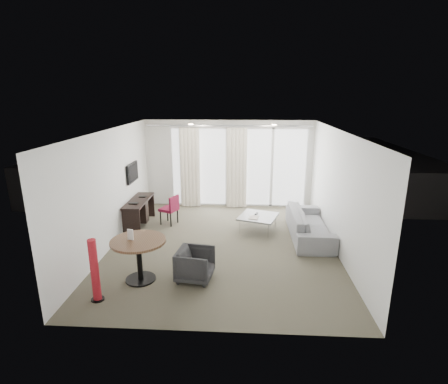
# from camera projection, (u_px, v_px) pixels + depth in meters

# --- Properties ---
(floor) EXTENTS (5.00, 6.00, 0.00)m
(floor) POSITION_uv_depth(u_px,v_px,m) (222.00, 245.00, 7.98)
(floor) COLOR #4F4A3A
(floor) RESTS_ON ground
(ceiling) EXTENTS (5.00, 6.00, 0.00)m
(ceiling) POSITION_uv_depth(u_px,v_px,m) (222.00, 131.00, 7.27)
(ceiling) COLOR white
(ceiling) RESTS_ON ground
(wall_left) EXTENTS (0.00, 6.00, 2.60)m
(wall_left) POSITION_uv_depth(u_px,v_px,m) (110.00, 189.00, 7.76)
(wall_left) COLOR silver
(wall_left) RESTS_ON ground
(wall_right) EXTENTS (0.00, 6.00, 2.60)m
(wall_right) POSITION_uv_depth(u_px,v_px,m) (339.00, 193.00, 7.49)
(wall_right) COLOR silver
(wall_right) RESTS_ON ground
(wall_front) EXTENTS (5.00, 0.00, 2.60)m
(wall_front) POSITION_uv_depth(u_px,v_px,m) (209.00, 250.00, 4.74)
(wall_front) COLOR silver
(wall_front) RESTS_ON ground
(window_panel) EXTENTS (4.00, 0.02, 2.38)m
(window_panel) POSITION_uv_depth(u_px,v_px,m) (239.00, 167.00, 10.50)
(window_panel) COLOR white
(window_panel) RESTS_ON ground
(window_frame) EXTENTS (4.10, 0.06, 2.44)m
(window_frame) POSITION_uv_depth(u_px,v_px,m) (238.00, 167.00, 10.49)
(window_frame) COLOR white
(window_frame) RESTS_ON ground
(curtain_left) EXTENTS (0.60, 0.20, 2.38)m
(curtain_left) POSITION_uv_depth(u_px,v_px,m) (190.00, 168.00, 10.42)
(curtain_left) COLOR white
(curtain_left) RESTS_ON ground
(curtain_right) EXTENTS (0.60, 0.20, 2.38)m
(curtain_right) POSITION_uv_depth(u_px,v_px,m) (237.00, 168.00, 10.35)
(curtain_right) COLOR white
(curtain_right) RESTS_ON ground
(curtain_track) EXTENTS (4.80, 0.04, 0.04)m
(curtain_track) POSITION_uv_depth(u_px,v_px,m) (228.00, 126.00, 10.02)
(curtain_track) COLOR #B2B2B7
(curtain_track) RESTS_ON ceiling
(downlight_a) EXTENTS (0.12, 0.12, 0.02)m
(downlight_a) POSITION_uv_depth(u_px,v_px,m) (191.00, 124.00, 8.86)
(downlight_a) COLOR #FFE0B2
(downlight_a) RESTS_ON ceiling
(downlight_b) EXTENTS (0.12, 0.12, 0.02)m
(downlight_b) POSITION_uv_depth(u_px,v_px,m) (274.00, 125.00, 8.74)
(downlight_b) COLOR #FFE0B2
(downlight_b) RESTS_ON ceiling
(desk) EXTENTS (0.46, 1.47, 0.69)m
(desk) POSITION_uv_depth(u_px,v_px,m) (139.00, 213.00, 9.12)
(desk) COLOR black
(desk) RESTS_ON floor
(tv) EXTENTS (0.05, 0.80, 0.50)m
(tv) POSITION_uv_depth(u_px,v_px,m) (132.00, 172.00, 9.14)
(tv) COLOR black
(tv) RESTS_ON wall_left
(desk_chair) EXTENTS (0.55, 0.54, 0.79)m
(desk_chair) POSITION_uv_depth(u_px,v_px,m) (169.00, 210.00, 9.21)
(desk_chair) COLOR maroon
(desk_chair) RESTS_ON floor
(round_table) EXTENTS (1.22, 1.22, 0.80)m
(round_table) POSITION_uv_depth(u_px,v_px,m) (139.00, 260.00, 6.41)
(round_table) COLOR #543622
(round_table) RESTS_ON floor
(menu_card) EXTENTS (0.11, 0.04, 0.20)m
(menu_card) POSITION_uv_depth(u_px,v_px,m) (131.00, 244.00, 6.33)
(menu_card) COLOR white
(menu_card) RESTS_ON round_table
(red_lamp) EXTENTS (0.25, 0.25, 1.10)m
(red_lamp) POSITION_uv_depth(u_px,v_px,m) (95.00, 270.00, 5.74)
(red_lamp) COLOR #A51822
(red_lamp) RESTS_ON floor
(tub_armchair) EXTENTS (0.73, 0.72, 0.60)m
(tub_armchair) POSITION_uv_depth(u_px,v_px,m) (195.00, 264.00, 6.47)
(tub_armchair) COLOR #262627
(tub_armchair) RESTS_ON floor
(coffee_table) EXTENTS (1.11, 1.11, 0.39)m
(coffee_table) POSITION_uv_depth(u_px,v_px,m) (258.00, 223.00, 8.80)
(coffee_table) COLOR gray
(coffee_table) RESTS_ON floor
(remote) EXTENTS (0.09, 0.15, 0.02)m
(remote) POSITION_uv_depth(u_px,v_px,m) (256.00, 215.00, 8.89)
(remote) COLOR black
(remote) RESTS_ON coffee_table
(magazine) EXTENTS (0.30, 0.35, 0.02)m
(magazine) POSITION_uv_depth(u_px,v_px,m) (254.00, 219.00, 8.61)
(magazine) COLOR gray
(magazine) RESTS_ON coffee_table
(sofa) EXTENTS (0.86, 2.21, 0.65)m
(sofa) POSITION_uv_depth(u_px,v_px,m) (309.00, 224.00, 8.38)
(sofa) COLOR gray
(sofa) RESTS_ON floor
(terrace_slab) EXTENTS (5.60, 3.00, 0.12)m
(terrace_slab) POSITION_uv_depth(u_px,v_px,m) (239.00, 194.00, 12.30)
(terrace_slab) COLOR #4D4D50
(terrace_slab) RESTS_ON ground
(rattan_chair_a) EXTENTS (0.67, 0.67, 0.85)m
(rattan_chair_a) POSITION_uv_depth(u_px,v_px,m) (269.00, 178.00, 12.49)
(rattan_chair_a) COLOR brown
(rattan_chair_a) RESTS_ON terrace_slab
(rattan_chair_b) EXTENTS (0.58, 0.58, 0.82)m
(rattan_chair_b) POSITION_uv_depth(u_px,v_px,m) (277.00, 177.00, 12.71)
(rattan_chair_b) COLOR brown
(rattan_chair_b) RESTS_ON terrace_slab
(rattan_table) EXTENTS (0.59, 0.59, 0.46)m
(rattan_table) POSITION_uv_depth(u_px,v_px,m) (277.00, 185.00, 12.24)
(rattan_table) COLOR brown
(rattan_table) RESTS_ON terrace_slab
(balustrade) EXTENTS (5.50, 0.06, 1.05)m
(balustrade) POSITION_uv_depth(u_px,v_px,m) (240.00, 169.00, 13.54)
(balustrade) COLOR #B2B2B7
(balustrade) RESTS_ON terrace_slab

